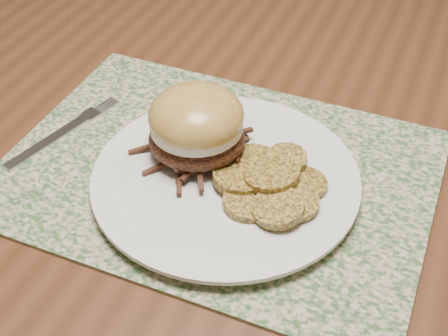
# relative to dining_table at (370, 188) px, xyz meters

# --- Properties ---
(dining_table) EXTENTS (1.50, 0.90, 0.75)m
(dining_table) POSITION_rel_dining_table_xyz_m (0.00, 0.00, 0.00)
(dining_table) COLOR #562D18
(dining_table) RESTS_ON ground
(placemat) EXTENTS (0.45, 0.33, 0.00)m
(placemat) POSITION_rel_dining_table_xyz_m (-0.15, -0.13, 0.08)
(placemat) COLOR #35582D
(placemat) RESTS_ON dining_table
(dinner_plate) EXTENTS (0.26, 0.26, 0.02)m
(dinner_plate) POSITION_rel_dining_table_xyz_m (-0.13, -0.15, 0.09)
(dinner_plate) COLOR white
(dinner_plate) RESTS_ON placemat
(pork_sandwich) EXTENTS (0.13, 0.13, 0.08)m
(pork_sandwich) POSITION_rel_dining_table_xyz_m (-0.17, -0.13, 0.14)
(pork_sandwich) COLOR black
(pork_sandwich) RESTS_ON dinner_plate
(roasted_potatoes) EXTENTS (0.13, 0.13, 0.03)m
(roasted_potatoes) POSITION_rel_dining_table_xyz_m (-0.08, -0.15, 0.11)
(roasted_potatoes) COLOR olive
(roasted_potatoes) RESTS_ON dinner_plate
(fork) EXTENTS (0.06, 0.16, 0.00)m
(fork) POSITION_rel_dining_table_xyz_m (-0.34, -0.14, 0.09)
(fork) COLOR #B4B4BB
(fork) RESTS_ON placemat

